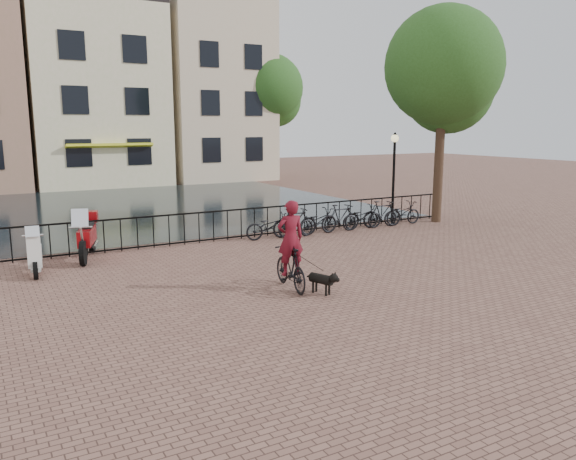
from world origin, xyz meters
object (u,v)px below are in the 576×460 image
cyclist (290,250)px  motorcycle (87,231)px  dog (321,282)px  scooter (35,247)px  lamp_post (394,163)px

cyclist → motorcycle: cyclist is taller
dog → scooter: (-5.47, 5.09, 0.42)m
lamp_post → cyclist: 9.62m
lamp_post → scooter: bearing=-174.7°
dog → motorcycle: size_ratio=0.37×
cyclist → motorcycle: bearing=-50.3°
lamp_post → motorcycle: lamp_post is taller
motorcycle → scooter: (-1.48, -1.11, -0.11)m
motorcycle → scooter: bearing=-125.1°
cyclist → scooter: 6.71m
cyclist → scooter: bearing=-34.3°
cyclist → scooter: cyclist is taller
cyclist → scooter: (-5.05, 4.42, -0.23)m
cyclist → dog: (0.42, -0.67, -0.65)m
dog → motorcycle: motorcycle is taller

